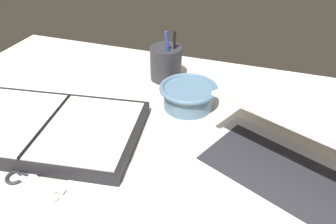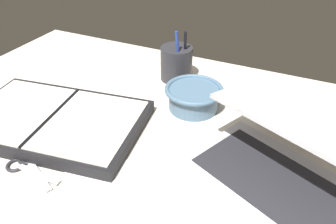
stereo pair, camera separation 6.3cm
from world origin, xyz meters
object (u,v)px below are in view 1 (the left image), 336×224
object	(u,v)px
bowl	(188,95)
scissors	(26,176)
planner	(49,129)
pen_cup	(166,63)
laptop	(295,155)

from	to	relation	value
bowl	scissors	xyz separation A→B (cm)	(-23.20, -34.43, -3.02)
planner	bowl	bearing A→B (deg)	30.16
bowl	planner	size ratio (longest dim) A/B	0.33
scissors	planner	bearing A→B (deg)	119.89
pen_cup	scissors	distance (cm)	48.86
planner	scissors	xyz separation A→B (cm)	(3.75, -12.97, -1.28)
planner	scissors	size ratio (longest dim) A/B	3.31
bowl	pen_cup	distance (cm)	16.20
pen_cup	scissors	size ratio (longest dim) A/B	1.16
laptop	scissors	world-z (taller)	laptop
laptop	planner	xyz separation A→B (cm)	(-52.78, -4.76, -3.34)
laptop	bowl	size ratio (longest dim) A/B	2.96
bowl	planner	world-z (taller)	bowl
laptop	planner	size ratio (longest dim) A/B	0.99
bowl	laptop	bearing A→B (deg)	-32.88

